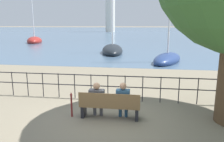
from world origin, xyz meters
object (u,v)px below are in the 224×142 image
Objects in this scene: seated_person_right at (123,99)px; sailboat_3 at (112,50)px; seated_person_left at (97,98)px; harbor_lighthouse at (110,1)px; closed_umbrella at (71,103)px; sailboat_1 at (167,58)px; sailboat_2 at (35,41)px; park_bench at (110,106)px.

seated_person_right is 0.15× the size of sailboat_3.
sailboat_3 is at bearing 99.33° from seated_person_right.
seated_person_left is 0.04× the size of harbor_lighthouse.
seated_person_right is at bearing 3.68° from closed_umbrella.
sailboat_1 is at bearing 73.59° from seated_person_left.
seated_person_right is 0.12× the size of sailboat_1.
sailboat_1 is at bearing -61.08° from sailboat_2.
harbor_lighthouse is at bearing 65.28° from sailboat_2.
seated_person_left reaches higher than park_bench.
closed_umbrella is 0.11× the size of sailboat_3.
seated_person_right is (0.86, 0.00, 0.01)m from seated_person_left.
seated_person_right is 34.27m from sailboat_2.
park_bench is at bearing 1.43° from closed_umbrella.
seated_person_left is 1.39× the size of closed_umbrella.
closed_umbrella is at bearing -176.32° from seated_person_right.
harbor_lighthouse reaches higher than sailboat_1.
harbor_lighthouse reaches higher than seated_person_left.
harbor_lighthouse is at bearing 99.00° from seated_person_right.
sailboat_2 is 63.64m from harbor_lighthouse.
sailboat_3 is at bearing 93.70° from closed_umbrella.
seated_person_left is 33.82m from sailboat_2.
sailboat_3 is (15.36, -11.84, -0.05)m from sailboat_2.
sailboat_2 is 0.33× the size of harbor_lighthouse.
sailboat_1 is 0.35× the size of harbor_lighthouse.
sailboat_3 is 0.28× the size of harbor_lighthouse.
seated_person_right reaches higher than seated_person_left.
closed_umbrella is (-0.84, -0.11, -0.18)m from seated_person_left.
harbor_lighthouse is at bearing 98.47° from seated_person_left.
seated_person_right is at bearing -79.23° from sailboat_2.
sailboat_1 reaches higher than sailboat_3.
seated_person_right is at bearing -81.00° from harbor_lighthouse.
seated_person_right is at bearing -83.47° from sailboat_1.
sailboat_2 reaches higher than park_bench.
harbor_lighthouse is at bearing 89.91° from sailboat_3.
park_bench is 1.66× the size of seated_person_left.
sailboat_3 is (-5.42, 5.47, -0.01)m from sailboat_1.
sailboat_1 is at bearing 75.64° from park_bench.
seated_person_right is 1.43× the size of closed_umbrella.
harbor_lighthouse is (-14.02, 91.33, 12.81)m from park_bench.
sailboat_1 is (4.30, 11.84, -0.18)m from closed_umbrella.
sailboat_1 reaches higher than seated_person_left.
sailboat_3 reaches higher than seated_person_left.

